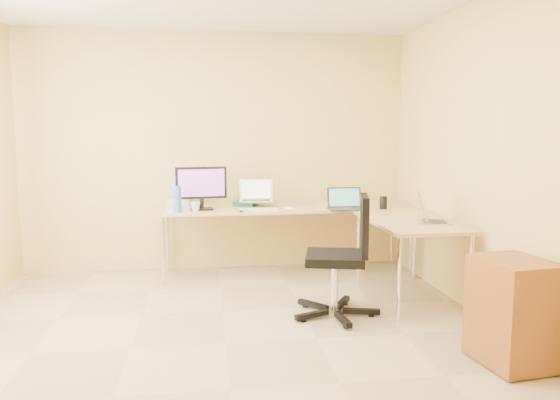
{
  "coord_description": "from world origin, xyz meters",
  "views": [
    {
      "loc": [
        -0.12,
        -3.79,
        1.53
      ],
      "look_at": [
        0.55,
        1.1,
        0.9
      ],
      "focal_mm": 34.8,
      "sensor_mm": 36.0,
      "label": 1
    }
  ],
  "objects": [
    {
      "name": "cd_stack",
      "position": [
        0.2,
        1.55,
        0.74
      ],
      "size": [
        0.14,
        0.14,
        0.03
      ],
      "primitive_type": "cylinder",
      "rotation": [
        0.0,
        0.0,
        0.2
      ],
      "color": "silver",
      "rests_on": "desk_main"
    },
    {
      "name": "wall_right",
      "position": [
        2.1,
        0.0,
        1.3
      ],
      "size": [
        0.0,
        4.5,
        4.5
      ],
      "primitive_type": "plane",
      "rotation": [
        1.57,
        0.0,
        -1.57
      ],
      "color": "#DCC567",
      "rests_on": "ground"
    },
    {
      "name": "desk_main",
      "position": [
        0.72,
        1.85,
        0.36
      ],
      "size": [
        2.65,
        0.7,
        0.73
      ],
      "primitive_type": "cube",
      "color": "tan",
      "rests_on": "ground"
    },
    {
      "name": "wall_back",
      "position": [
        0.0,
        2.25,
        1.3
      ],
      "size": [
        4.5,
        0.0,
        4.5
      ],
      "primitive_type": "plane",
      "rotation": [
        1.57,
        0.0,
        0.0
      ],
      "color": "#DCC567",
      "rests_on": "ground"
    },
    {
      "name": "laptop_center",
      "position": [
        0.41,
        1.92,
        0.89
      ],
      "size": [
        0.37,
        0.29,
        0.23
      ],
      "primitive_type": "cube",
      "rotation": [
        0.0,
        0.0,
        -0.08
      ],
      "color": "silver",
      "rests_on": "desk_main"
    },
    {
      "name": "water_bottle",
      "position": [
        -0.4,
        1.58,
        0.86
      ],
      "size": [
        0.09,
        0.09,
        0.26
      ],
      "primitive_type": "cylinder",
      "rotation": [
        0.0,
        0.0,
        -0.16
      ],
      "color": "blue",
      "rests_on": "desk_main"
    },
    {
      "name": "office_chair",
      "position": [
        0.92,
        0.48,
        0.5
      ],
      "size": [
        0.74,
        0.74,
        1.02
      ],
      "primitive_type": "cube",
      "rotation": [
        0.0,
        0.0,
        -0.23
      ],
      "color": "black",
      "rests_on": "ground"
    },
    {
      "name": "wall_front",
      "position": [
        0.0,
        -2.25,
        1.3
      ],
      "size": [
        4.5,
        0.0,
        4.5
      ],
      "primitive_type": "plane",
      "rotation": [
        -1.57,
        0.0,
        0.0
      ],
      "color": "#DCC567",
      "rests_on": "ground"
    },
    {
      "name": "desk_return",
      "position": [
        1.7,
        0.85,
        0.36
      ],
      "size": [
        0.7,
        1.3,
        0.73
      ],
      "primitive_type": "cube",
      "color": "tan",
      "rests_on": "ground"
    },
    {
      "name": "keyboard",
      "position": [
        0.39,
        1.63,
        0.74
      ],
      "size": [
        0.41,
        0.15,
        0.02
      ],
      "primitive_type": "cube",
      "rotation": [
        0.0,
        0.0,
        -0.11
      ],
      "color": "silver",
      "rests_on": "desk_main"
    },
    {
      "name": "papers",
      "position": [
        -0.4,
        1.77,
        0.73
      ],
      "size": [
        0.23,
        0.32,
        0.01
      ],
      "primitive_type": "cube",
      "rotation": [
        0.0,
        0.0,
        0.02
      ],
      "color": "white",
      "rests_on": "desk_main"
    },
    {
      "name": "white_box",
      "position": [
        -0.4,
        2.05,
        0.77
      ],
      "size": [
        0.27,
        0.21,
        0.09
      ],
      "primitive_type": "cube",
      "rotation": [
        0.0,
        0.0,
        -0.2
      ],
      "color": "silver",
      "rests_on": "desk_main"
    },
    {
      "name": "book_stack",
      "position": [
        0.31,
        2.05,
        0.76
      ],
      "size": [
        0.32,
        0.37,
        0.05
      ],
      "primitive_type": "cube",
      "rotation": [
        0.0,
        0.0,
        -0.37
      ],
      "color": "#20745F",
      "rests_on": "desk_main"
    },
    {
      "name": "floor",
      "position": [
        0.0,
        0.0,
        0.0
      ],
      "size": [
        4.5,
        4.5,
        0.0
      ],
      "primitive_type": "plane",
      "color": "#9E8662",
      "rests_on": "ground"
    },
    {
      "name": "laptop_return",
      "position": [
        1.85,
        0.66,
        0.84
      ],
      "size": [
        0.39,
        0.34,
        0.22
      ],
      "primitive_type": "cube",
      "rotation": [
        0.0,
        0.0,
        1.27
      ],
      "color": "#B5B7C5",
      "rests_on": "desk_return"
    },
    {
      "name": "monitor",
      "position": [
        -0.17,
        1.75,
        0.95
      ],
      "size": [
        0.54,
        0.23,
        0.44
      ],
      "primitive_type": "cube",
      "rotation": [
        0.0,
        0.0,
        0.13
      ],
      "color": "black",
      "rests_on": "desk_main"
    },
    {
      "name": "desk_fan",
      "position": [
        -0.4,
        2.05,
        0.88
      ],
      "size": [
        0.25,
        0.25,
        0.3
      ],
      "primitive_type": "cylinder",
      "rotation": [
        0.0,
        0.0,
        -0.08
      ],
      "color": "beige",
      "rests_on": "desk_main"
    },
    {
      "name": "laptop_black",
      "position": [
        1.3,
        1.55,
        0.84
      ],
      "size": [
        0.36,
        0.27,
        0.23
      ],
      "primitive_type": "cube",
      "rotation": [
        0.0,
        0.0,
        0.02
      ],
      "color": "#272525",
      "rests_on": "desk_main"
    },
    {
      "name": "black_cup",
      "position": [
        1.69,
        1.55,
        0.79
      ],
      "size": [
        0.09,
        0.09,
        0.13
      ],
      "primitive_type": "cylinder",
      "rotation": [
        0.0,
        0.0,
        -0.16
      ],
      "color": "black",
      "rests_on": "desk_main"
    },
    {
      "name": "mouse",
      "position": [
        0.71,
        1.55,
        0.75
      ],
      "size": [
        0.11,
        0.07,
        0.04
      ],
      "primitive_type": "ellipsoid",
      "rotation": [
        0.0,
        0.0,
        0.07
      ],
      "color": "white",
      "rests_on": "desk_main"
    },
    {
      "name": "cabinet",
      "position": [
        1.85,
        -0.61,
        0.36
      ],
      "size": [
        0.46,
        0.55,
        0.69
      ],
      "primitive_type": "cube",
      "rotation": [
        0.0,
        0.0,
        0.13
      ],
      "color": "#975032",
      "rests_on": "ground"
    },
    {
      "name": "mug",
      "position": [
        -0.23,
        1.64,
        0.78
      ],
      "size": [
        0.13,
        0.13,
        0.1
      ],
      "primitive_type": "imported",
      "rotation": [
        0.0,
        0.0,
        0.29
      ],
      "color": "white",
      "rests_on": "desk_main"
    }
  ]
}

